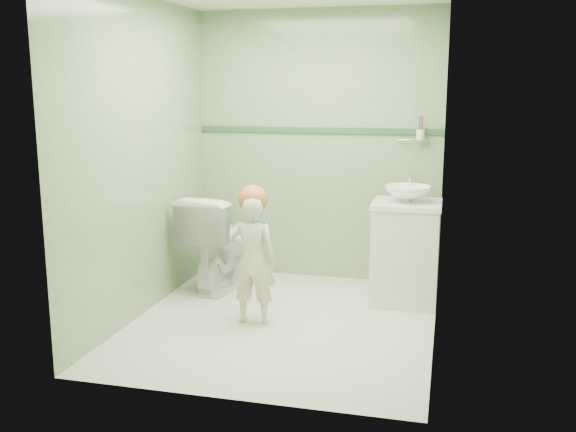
# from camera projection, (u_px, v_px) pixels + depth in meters

# --- Properties ---
(ground) EXTENTS (2.50, 2.50, 0.00)m
(ground) POSITION_uv_depth(u_px,v_px,m) (283.00, 322.00, 4.80)
(ground) COLOR silver
(ground) RESTS_ON ground
(room_shell) EXTENTS (2.50, 2.54, 2.40)m
(room_shell) POSITION_uv_depth(u_px,v_px,m) (283.00, 162.00, 4.57)
(room_shell) COLOR gray
(room_shell) RESTS_ON ground
(trim_stripe) EXTENTS (2.20, 0.02, 0.05)m
(trim_stripe) POSITION_uv_depth(u_px,v_px,m) (318.00, 130.00, 5.71)
(trim_stripe) COLOR #2F5236
(trim_stripe) RESTS_ON room_shell
(vanity) EXTENTS (0.52, 0.50, 0.80)m
(vanity) POSITION_uv_depth(u_px,v_px,m) (405.00, 254.00, 5.19)
(vanity) COLOR silver
(vanity) RESTS_ON ground
(counter) EXTENTS (0.54, 0.52, 0.04)m
(counter) POSITION_uv_depth(u_px,v_px,m) (407.00, 204.00, 5.11)
(counter) COLOR white
(counter) RESTS_ON vanity
(basin) EXTENTS (0.37, 0.37, 0.13)m
(basin) POSITION_uv_depth(u_px,v_px,m) (408.00, 194.00, 5.09)
(basin) COLOR white
(basin) RESTS_ON counter
(faucet) EXTENTS (0.03, 0.13, 0.18)m
(faucet) POSITION_uv_depth(u_px,v_px,m) (409.00, 181.00, 5.25)
(faucet) COLOR silver
(faucet) RESTS_ON counter
(cup_holder) EXTENTS (0.26, 0.07, 0.21)m
(cup_holder) POSITION_uv_depth(u_px,v_px,m) (419.00, 134.00, 5.45)
(cup_holder) COLOR silver
(cup_holder) RESTS_ON room_shell
(toilet) EXTENTS (0.58, 0.87, 0.83)m
(toilet) POSITION_uv_depth(u_px,v_px,m) (221.00, 241.00, 5.57)
(toilet) COLOR white
(toilet) RESTS_ON ground
(toddler) EXTENTS (0.37, 0.26, 0.96)m
(toddler) POSITION_uv_depth(u_px,v_px,m) (253.00, 260.00, 4.71)
(toddler) COLOR beige
(toddler) RESTS_ON ground
(hair_cap) EXTENTS (0.21, 0.21, 0.21)m
(hair_cap) POSITION_uv_depth(u_px,v_px,m) (253.00, 200.00, 4.65)
(hair_cap) COLOR #B86836
(hair_cap) RESTS_ON toddler
(teal_toothbrush) EXTENTS (0.11, 0.14, 0.08)m
(teal_toothbrush) POSITION_uv_depth(u_px,v_px,m) (258.00, 220.00, 4.51)
(teal_toothbrush) COLOR teal
(teal_toothbrush) RESTS_ON toddler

